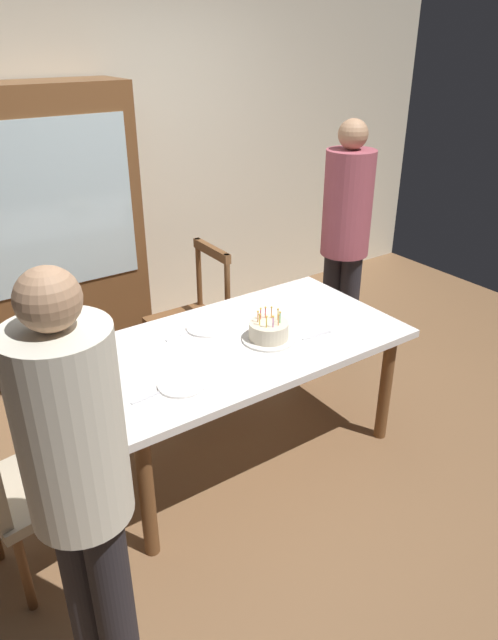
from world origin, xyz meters
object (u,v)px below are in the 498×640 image
(dining_table, at_px, (241,353))
(plate_far_side, at_px, (207,328))
(plate_near_celebrant, at_px, (182,385))
(chair_upholstered, at_px, (12,480))
(china_cabinet, at_px, (55,235))
(person_guest, at_px, (345,232))
(chair_spindle_back, at_px, (192,322))
(birthday_cake, at_px, (269,332))
(person_celebrant, at_px, (79,478))

(dining_table, relative_size, plate_far_side, 7.72)
(plate_near_celebrant, distance_m, chair_upholstered, 0.80)
(china_cabinet, bearing_deg, person_guest, -34.32)
(plate_near_celebrant, xyz_separation_m, chair_spindle_back, (0.60, 0.99, -0.27))
(china_cabinet, bearing_deg, birthday_cake, -71.26)
(dining_table, xyz_separation_m, china_cabinet, (-0.44, 1.56, 0.31))
(china_cabinet, bearing_deg, chair_spindle_back, -53.42)
(dining_table, xyz_separation_m, chair_upholstered, (-1.24, -0.16, -0.11))
(chair_upholstered, xyz_separation_m, china_cabinet, (0.80, 1.72, 0.42))
(plate_near_celebrant, bearing_deg, plate_far_side, 47.49)
(dining_table, distance_m, chair_spindle_back, 0.82)
(birthday_cake, xyz_separation_m, person_celebrant, (-1.24, -0.68, 0.15))
(dining_table, xyz_separation_m, person_celebrant, (-1.12, -0.76, 0.29))
(birthday_cake, relative_size, china_cabinet, 0.15)
(dining_table, distance_m, chair_upholstered, 1.25)
(birthday_cake, distance_m, person_celebrant, 1.42)
(person_celebrant, bearing_deg, birthday_cake, 28.65)
(chair_spindle_back, bearing_deg, birthday_cake, -91.21)
(birthday_cake, distance_m, person_guest, 1.19)
(birthday_cake, bearing_deg, china_cabinet, 108.74)
(plate_far_side, relative_size, chair_spindle_back, 0.23)
(birthday_cake, height_order, plate_near_celebrant, birthday_cake)
(chair_upholstered, xyz_separation_m, person_guest, (2.39, 0.63, 0.43))
(chair_upholstered, relative_size, person_guest, 0.56)
(person_guest, distance_m, china_cabinet, 1.93)
(person_celebrant, distance_m, person_guest, 2.59)
(chair_upholstered, xyz_separation_m, person_celebrant, (0.12, -0.60, 0.39))
(person_guest, bearing_deg, person_celebrant, -151.70)
(plate_far_side, distance_m, china_cabinet, 1.41)
(chair_upholstered, bearing_deg, dining_table, 7.41)
(dining_table, bearing_deg, plate_near_celebrant, -155.95)
(plate_near_celebrant, distance_m, chair_spindle_back, 1.19)
(plate_far_side, bearing_deg, china_cabinet, 104.74)
(chair_upholstered, distance_m, person_guest, 2.51)
(chair_upholstered, bearing_deg, plate_near_celebrant, -3.52)
(birthday_cake, bearing_deg, chair_spindle_back, 88.79)
(plate_far_side, relative_size, person_guest, 0.13)
(chair_spindle_back, distance_m, person_guest, 1.18)
(birthday_cake, xyz_separation_m, chair_upholstered, (-1.35, -0.08, -0.24))
(chair_spindle_back, distance_m, chair_upholstered, 1.67)
(dining_table, height_order, person_celebrant, person_celebrant)
(dining_table, distance_m, person_guest, 1.29)
(plate_far_side, bearing_deg, dining_table, -67.84)
(chair_upholstered, height_order, person_guest, person_guest)
(plate_near_celebrant, bearing_deg, dining_table, 24.05)
(plate_far_side, relative_size, person_celebrant, 0.14)
(chair_upholstered, relative_size, person_celebrant, 0.58)
(dining_table, xyz_separation_m, chair_spindle_back, (0.14, 0.78, -0.18))
(chair_spindle_back, bearing_deg, china_cabinet, 126.58)
(chair_upholstered, height_order, china_cabinet, china_cabinet)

